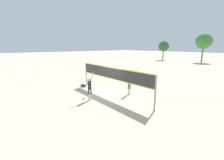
{
  "coord_description": "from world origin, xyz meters",
  "views": [
    {
      "loc": [
        9.34,
        -7.75,
        4.06
      ],
      "look_at": [
        0.0,
        0.0,
        1.31
      ],
      "focal_mm": 24.0,
      "sensor_mm": 36.0,
      "label": 1
    }
  ],
  "objects": [
    {
      "name": "tree_left_cluster",
      "position": [
        -15.84,
        33.09,
        3.99
      ],
      "size": [
        3.06,
        3.06,
        5.55
      ],
      "color": "brown",
      "rests_on": "ground_plane"
    },
    {
      "name": "ground_plane",
      "position": [
        0.0,
        0.0,
        0.0
      ],
      "size": [
        200.0,
        200.0,
        0.0
      ],
      "primitive_type": "plane",
      "color": "beige"
    },
    {
      "name": "tree_right_cluster",
      "position": [
        -5.78,
        34.92,
        5.23
      ],
      "size": [
        3.88,
        3.88,
        7.2
      ],
      "color": "brown",
      "rests_on": "ground_plane"
    },
    {
      "name": "volleyball_net",
      "position": [
        0.0,
        0.0,
        1.7
      ],
      "size": [
        8.57,
        0.12,
        2.38
      ],
      "color": "gray",
      "rests_on": "ground_plane"
    },
    {
      "name": "player_blocker",
      "position": [
        0.79,
        1.26,
        1.16
      ],
      "size": [
        0.28,
        0.71,
        2.19
      ],
      "rotation": [
        0.0,
        0.0,
        -1.57
      ],
      "color": "tan",
      "rests_on": "ground_plane"
    },
    {
      "name": "gear_bag",
      "position": [
        -3.93,
        -0.57,
        0.11
      ],
      "size": [
        0.55,
        0.29,
        0.23
      ],
      "color": "navy",
      "rests_on": "ground_plane"
    },
    {
      "name": "player_spiker",
      "position": [
        -0.15,
        -2.08,
        1.13
      ],
      "size": [
        0.28,
        0.7,
        2.14
      ],
      "rotation": [
        0.0,
        0.0,
        1.57
      ],
      "color": "beige",
      "rests_on": "ground_plane"
    },
    {
      "name": "volleyball",
      "position": [
        -0.63,
        -2.33,
        0.11
      ],
      "size": [
        0.22,
        0.22,
        0.22
      ],
      "color": "white",
      "rests_on": "ground_plane"
    }
  ]
}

